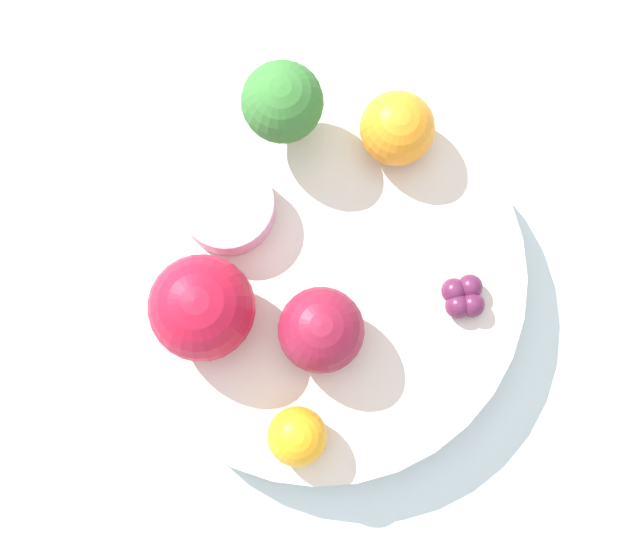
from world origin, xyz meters
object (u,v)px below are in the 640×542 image
(apple_green, at_px, (321,330))
(grape_cluster, at_px, (463,297))
(apple_red, at_px, (202,308))
(orange_back, at_px, (297,437))
(small_cup, at_px, (230,204))
(orange_front, at_px, (397,128))
(bowl, at_px, (320,279))
(broccoli, at_px, (282,103))

(apple_green, height_order, grape_cluster, apple_green)
(apple_red, bearing_deg, orange_back, -107.89)
(grape_cluster, bearing_deg, apple_red, 128.80)
(apple_red, xyz_separation_m, small_cup, (0.06, 0.03, -0.02))
(small_cup, bearing_deg, grape_cluster, -76.63)
(apple_red, xyz_separation_m, orange_front, (0.16, -0.03, -0.01))
(apple_red, relative_size, small_cup, 1.08)
(bowl, xyz_separation_m, apple_red, (-0.06, 0.04, 0.05))
(small_cup, bearing_deg, bowl, -91.54)
(apple_red, bearing_deg, broccoli, 14.41)
(bowl, xyz_separation_m, orange_back, (-0.09, -0.05, 0.04))
(bowl, bearing_deg, orange_back, -152.45)
(apple_red, bearing_deg, bowl, -34.34)
(small_cup, bearing_deg, apple_red, -155.79)
(bowl, relative_size, grape_cluster, 8.72)
(apple_green, distance_m, grape_cluster, 0.09)
(apple_red, relative_size, apple_green, 1.23)
(bowl, bearing_deg, small_cup, 88.46)
(apple_green, height_order, orange_front, apple_green)
(orange_front, distance_m, grape_cluster, 0.11)
(bowl, height_order, broccoli, broccoli)
(apple_red, bearing_deg, small_cup, 24.21)
(broccoli, relative_size, small_cup, 1.15)
(bowl, height_order, apple_green, apple_green)
(orange_front, distance_m, orange_back, 0.20)
(bowl, distance_m, apple_red, 0.09)
(broccoli, xyz_separation_m, apple_green, (-0.10, -0.10, -0.01))
(orange_back, height_order, grape_cluster, orange_back)
(apple_red, height_order, orange_front, apple_red)
(bowl, bearing_deg, apple_red, 145.66)
(bowl, xyz_separation_m, apple_green, (-0.03, -0.02, 0.05))
(apple_red, relative_size, grape_cluster, 2.12)
(grape_cluster, bearing_deg, small_cup, 103.37)
(orange_back, distance_m, grape_cluster, 0.13)
(orange_front, relative_size, orange_back, 1.32)
(small_cup, bearing_deg, apple_green, -109.44)
(orange_front, xyz_separation_m, orange_back, (-0.19, -0.06, -0.01))
(apple_green, bearing_deg, apple_red, 115.20)
(orange_front, relative_size, small_cup, 0.80)
(bowl, relative_size, orange_front, 5.56)
(broccoli, height_order, orange_back, broccoli)
(grape_cluster, bearing_deg, orange_back, 164.84)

